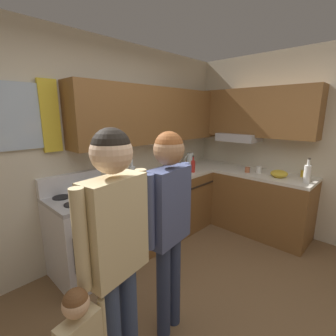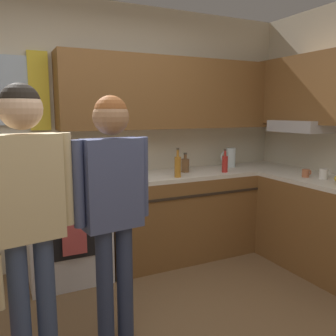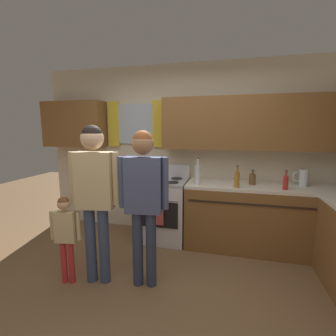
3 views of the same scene
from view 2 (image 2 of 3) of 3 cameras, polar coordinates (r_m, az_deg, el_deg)
The scene contains 12 objects.
back_wall_unit at distance 3.60m, azimuth -11.98°, elevation 7.94°, with size 4.60×0.42×2.60m.
kitchen_counter_run at distance 3.82m, azimuth 12.41°, elevation -7.61°, with size 2.19×1.94×0.90m.
stove_oven at distance 3.43m, azimuth -15.96°, elevation -9.35°, with size 0.70×0.67×1.10m.
bottle_sauce_red at distance 3.76m, azimuth 9.14°, elevation 0.72°, with size 0.06×0.06×0.25m.
bottle_oil_amber at distance 3.43m, azimuth 1.57°, elevation 0.29°, with size 0.06×0.06×0.29m.
bottle_tall_clear at distance 3.28m, azimuth -6.89°, elevation 0.41°, with size 0.07×0.07×0.37m.
bottle_squat_brown at distance 3.73m, azimuth 2.79°, elevation 0.50°, with size 0.08×0.08×0.21m.
cup_terracotta at distance 3.70m, azimuth 21.32°, elevation -0.78°, with size 0.11×0.07×0.08m.
mug_ceramic_white at distance 3.67m, azimuth 23.79°, elevation -0.86°, with size 0.13×0.08×0.09m.
water_pitcher at distance 4.13m, azimuth 9.96°, elevation 1.70°, with size 0.19×0.11×0.22m.
adult_holding_child at distance 2.09m, azimuth -21.81°, elevation -4.69°, with size 0.51×0.23×1.68m.
adult_in_plaid at distance 2.25m, azimuth -8.88°, elevation -4.05°, with size 0.50×0.22×1.63m.
Camera 2 is at (-0.79, -1.68, 1.53)m, focal length 37.88 mm.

